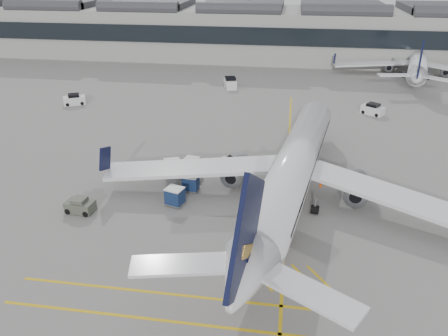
# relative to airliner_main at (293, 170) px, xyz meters

# --- Properties ---
(ground) EXTENTS (220.00, 220.00, 0.00)m
(ground) POSITION_rel_airliner_main_xyz_m (-10.42, -4.85, -3.22)
(ground) COLOR gray
(ground) RESTS_ON ground
(terminal) EXTENTS (200.00, 20.45, 12.40)m
(terminal) POSITION_rel_airliner_main_xyz_m (-10.42, 67.07, 2.92)
(terminal) COLOR #9E9E99
(terminal) RESTS_ON ground
(apron_markings) EXTENTS (0.25, 60.00, 0.01)m
(apron_markings) POSITION_rel_airliner_main_xyz_m (-0.42, 5.15, -3.21)
(apron_markings) COLOR gold
(apron_markings) RESTS_ON ground
(airliner_main) EXTENTS (37.20, 40.96, 10.96)m
(airliner_main) POSITION_rel_airliner_main_xyz_m (0.00, 0.00, 0.00)
(airliner_main) COLOR white
(airliner_main) RESTS_ON ground
(airliner_far) EXTENTS (31.48, 34.81, 9.43)m
(airliner_far) POSITION_rel_airliner_main_xyz_m (23.98, 53.19, -0.45)
(airliner_far) COLOR white
(airliner_far) RESTS_ON ground
(belt_loader) EXTENTS (4.45, 2.60, 1.76)m
(belt_loader) POSITION_rel_airliner_main_xyz_m (-6.61, 5.30, -2.70)
(belt_loader) COLOR silver
(belt_loader) RESTS_ON ground
(baggage_cart_a) EXTENTS (2.03, 1.83, 1.79)m
(baggage_cart_a) POSITION_rel_airliner_main_xyz_m (-11.01, -2.70, -2.26)
(baggage_cart_a) COLOR gray
(baggage_cart_a) RESTS_ON ground
(baggage_cart_b) EXTENTS (2.21, 2.03, 1.89)m
(baggage_cart_b) POSITION_rel_airliner_main_xyz_m (-12.82, 3.25, -2.21)
(baggage_cart_b) COLOR gray
(baggage_cart_b) RESTS_ON ground
(baggage_cart_c) EXTENTS (1.74, 1.48, 1.72)m
(baggage_cart_c) POSITION_rel_airliner_main_xyz_m (-10.12, 0.30, -2.30)
(baggage_cart_c) COLOR gray
(baggage_cart_c) RESTS_ON ground
(baggage_cart_d) EXTENTS (1.89, 1.66, 1.74)m
(baggage_cart_d) POSITION_rel_airliner_main_xyz_m (-10.91, 4.44, -2.29)
(baggage_cart_d) COLOR gray
(baggage_cart_d) RESTS_ON ground
(ramp_agent_a) EXTENTS (0.80, 0.74, 1.84)m
(ramp_agent_a) POSITION_rel_airliner_main_xyz_m (-5.53, 3.32, -2.30)
(ramp_agent_a) COLOR orange
(ramp_agent_a) RESTS_ON ground
(ramp_agent_b) EXTENTS (0.92, 0.72, 1.87)m
(ramp_agent_b) POSITION_rel_airliner_main_xyz_m (-3.51, -0.64, -2.28)
(ramp_agent_b) COLOR orange
(ramp_agent_b) RESTS_ON ground
(pushback_tug) EXTENTS (2.71, 1.83, 1.44)m
(pushback_tug) POSITION_rel_airliner_main_xyz_m (-19.46, -5.28, -2.58)
(pushback_tug) COLOR #4F5346
(pushback_tug) RESTS_ON ground
(safety_cone_nose) EXTENTS (0.34, 0.34, 0.47)m
(safety_cone_nose) POSITION_rel_airliner_main_xyz_m (0.88, 19.38, -2.99)
(safety_cone_nose) COLOR #F24C0A
(safety_cone_nose) RESTS_ON ground
(safety_cone_engine) EXTENTS (0.38, 0.38, 0.52)m
(safety_cone_engine) POSITION_rel_airliner_main_xyz_m (3.07, 3.24, -2.96)
(safety_cone_engine) COLOR #F24C0A
(safety_cone_engine) RESTS_ON ground
(service_van_left) EXTENTS (3.75, 3.00, 1.72)m
(service_van_left) POSITION_rel_airliner_main_xyz_m (-35.09, 25.84, -2.45)
(service_van_left) COLOR silver
(service_van_left) RESTS_ON ground
(service_van_mid) EXTENTS (2.95, 4.24, 1.98)m
(service_van_mid) POSITION_rel_airliner_main_xyz_m (-11.53, 39.56, -2.34)
(service_van_mid) COLOR silver
(service_van_mid) RESTS_ON ground
(service_van_right) EXTENTS (3.63, 3.24, 1.69)m
(service_van_right) POSITION_rel_airliner_main_xyz_m (11.88, 28.03, -2.47)
(service_van_right) COLOR silver
(service_van_right) RESTS_ON ground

